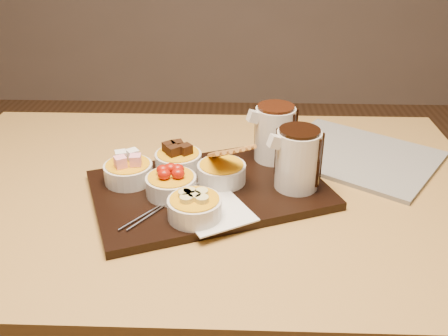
{
  "coord_description": "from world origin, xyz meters",
  "views": [
    {
      "loc": [
        0.08,
        -0.91,
        1.28
      ],
      "look_at": [
        0.05,
        -0.03,
        0.81
      ],
      "focal_mm": 40.0,
      "sensor_mm": 36.0,
      "label": 1
    }
  ],
  "objects_px": {
    "serving_board": "(209,190)",
    "bowl_strawberries": "(171,186)",
    "dining_table": "(204,225)",
    "pitcher_milk_chocolate": "(275,134)",
    "newspaper": "(356,155)",
    "pitcher_dark_chocolate": "(298,160)"
  },
  "relations": [
    {
      "from": "dining_table",
      "to": "pitcher_milk_chocolate",
      "type": "xyz_separation_m",
      "value": [
        0.15,
        0.1,
        0.18
      ]
    },
    {
      "from": "serving_board",
      "to": "newspaper",
      "type": "bearing_deg",
      "value": 6.35
    },
    {
      "from": "pitcher_milk_chocolate",
      "to": "serving_board",
      "type": "bearing_deg",
      "value": -158.2
    },
    {
      "from": "serving_board",
      "to": "bowl_strawberries",
      "type": "distance_m",
      "value": 0.08
    },
    {
      "from": "pitcher_dark_chocolate",
      "to": "dining_table",
      "type": "bearing_deg",
      "value": 150.53
    },
    {
      "from": "bowl_strawberries",
      "to": "newspaper",
      "type": "distance_m",
      "value": 0.46
    },
    {
      "from": "newspaper",
      "to": "dining_table",
      "type": "bearing_deg",
      "value": -122.67
    },
    {
      "from": "dining_table",
      "to": "newspaper",
      "type": "distance_m",
      "value": 0.39
    },
    {
      "from": "dining_table",
      "to": "bowl_strawberries",
      "type": "xyz_separation_m",
      "value": [
        -0.06,
        -0.07,
        0.14
      ]
    },
    {
      "from": "pitcher_dark_chocolate",
      "to": "pitcher_milk_chocolate",
      "type": "distance_m",
      "value": 0.13
    },
    {
      "from": "dining_table",
      "to": "pitcher_dark_chocolate",
      "type": "relative_size",
      "value": 9.98
    },
    {
      "from": "bowl_strawberries",
      "to": "pitcher_milk_chocolate",
      "type": "distance_m",
      "value": 0.27
    },
    {
      "from": "pitcher_dark_chocolate",
      "to": "pitcher_milk_chocolate",
      "type": "xyz_separation_m",
      "value": [
        -0.04,
        0.12,
        0.0
      ]
    },
    {
      "from": "serving_board",
      "to": "newspaper",
      "type": "relative_size",
      "value": 1.33
    },
    {
      "from": "serving_board",
      "to": "pitcher_milk_chocolate",
      "type": "relative_size",
      "value": 3.82
    },
    {
      "from": "pitcher_milk_chocolate",
      "to": "newspaper",
      "type": "height_order",
      "value": "pitcher_milk_chocolate"
    },
    {
      "from": "pitcher_dark_chocolate",
      "to": "pitcher_milk_chocolate",
      "type": "bearing_deg",
      "value": 85.6
    },
    {
      "from": "serving_board",
      "to": "bowl_strawberries",
      "type": "height_order",
      "value": "bowl_strawberries"
    },
    {
      "from": "dining_table",
      "to": "pitcher_dark_chocolate",
      "type": "distance_m",
      "value": 0.26
    },
    {
      "from": "serving_board",
      "to": "pitcher_dark_chocolate",
      "type": "distance_m",
      "value": 0.19
    },
    {
      "from": "pitcher_dark_chocolate",
      "to": "newspaper",
      "type": "relative_size",
      "value": 0.35
    },
    {
      "from": "serving_board",
      "to": "pitcher_dark_chocolate",
      "type": "xyz_separation_m",
      "value": [
        0.18,
        0.0,
        0.07
      ]
    }
  ]
}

